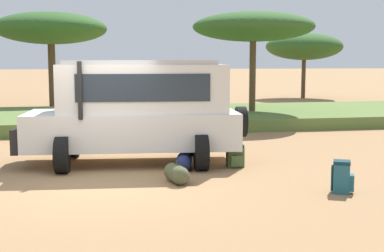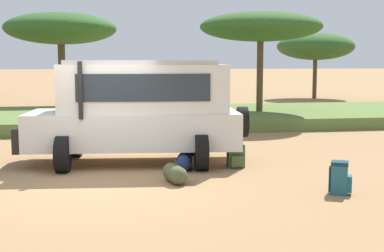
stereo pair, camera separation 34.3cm
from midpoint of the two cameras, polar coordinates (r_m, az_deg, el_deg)
name	(u,v)px [view 1 (the left image)]	position (r m, az deg, el deg)	size (l,w,h in m)	color
ground_plane	(100,184)	(10.78, -10.73, -6.15)	(320.00, 320.00, 0.00)	#9E754C
grass_bank	(92,119)	(20.94, -11.11, 0.77)	(120.00, 7.00, 0.44)	#5B7538
safari_vehicle	(137,109)	(12.65, -6.65, 1.79)	(5.44, 3.05, 2.44)	silver
backpack_beside_front_wheel	(235,156)	(12.27, 3.84, -3.24)	(0.38, 0.37, 0.52)	#42562D
backpack_cluster_center	(342,177)	(10.20, 14.79, -5.31)	(0.45, 0.41, 0.60)	#235B6B
duffel_bag_low_black_case	(184,161)	(12.03, -1.70, -3.81)	(0.47, 0.89, 0.45)	navy
duffel_bag_soft_canvas	(176,174)	(10.72, -2.59, -5.10)	(0.44, 0.82, 0.47)	#4C5133
acacia_tree_centre_back	(51,29)	(27.64, -15.18, 9.98)	(5.50, 5.94, 4.81)	brown
acacia_tree_right_mid	(253,27)	(21.43, 6.08, 10.43)	(4.76, 4.99, 4.33)	brown
acacia_tree_far_right	(304,47)	(36.06, 11.61, 8.28)	(5.05, 4.62, 4.25)	brown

